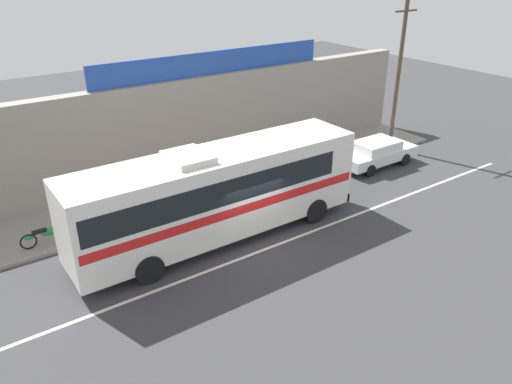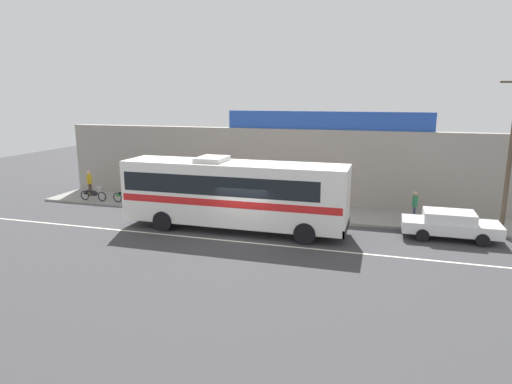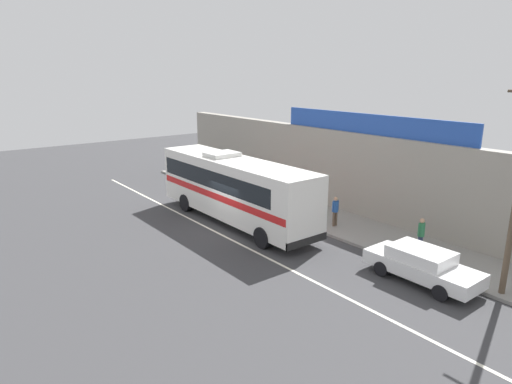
% 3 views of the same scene
% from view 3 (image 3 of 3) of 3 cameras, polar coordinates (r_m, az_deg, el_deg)
% --- Properties ---
extents(ground_plane, '(70.00, 70.00, 0.00)m').
position_cam_3_polar(ground_plane, '(23.68, -3.40, -4.84)').
color(ground_plane, '#3A3A3D').
extents(sidewalk_slab, '(30.00, 3.60, 0.14)m').
position_cam_3_polar(sidewalk_slab, '(26.78, 5.80, -2.35)').
color(sidewalk_slab, gray).
rests_on(sidewalk_slab, ground_plane).
extents(storefront_facade, '(30.00, 0.70, 4.80)m').
position_cam_3_polar(storefront_facade, '(27.68, 9.16, 3.10)').
color(storefront_facade, gray).
rests_on(storefront_facade, ground_plane).
extents(storefront_billboard, '(12.48, 0.12, 1.10)m').
position_cam_3_polar(storefront_billboard, '(25.36, 14.26, 8.50)').
color(storefront_billboard, '#234CAD').
rests_on(storefront_billboard, storefront_facade).
extents(road_center_stripe, '(30.00, 0.14, 0.01)m').
position_cam_3_polar(road_center_stripe, '(23.26, -5.03, -5.23)').
color(road_center_stripe, silver).
rests_on(road_center_stripe, ground_plane).
extents(intercity_bus, '(11.56, 2.62, 3.78)m').
position_cam_3_polar(intercity_bus, '(24.32, -2.92, 0.80)').
color(intercity_bus, white).
rests_on(intercity_bus, ground_plane).
extents(parked_car, '(4.49, 1.84, 1.37)m').
position_cam_3_polar(parked_car, '(18.91, 20.56, -8.72)').
color(parked_car, silver).
rests_on(parked_car, ground_plane).
extents(motorcycle_green, '(1.85, 0.56, 0.94)m').
position_cam_3_polar(motorcycle_green, '(33.13, -6.75, 1.91)').
color(motorcycle_green, black).
rests_on(motorcycle_green, sidewalk_slab).
extents(motorcycle_red, '(1.93, 0.56, 0.94)m').
position_cam_3_polar(motorcycle_red, '(35.08, -8.89, 2.57)').
color(motorcycle_red, black).
rests_on(motorcycle_red, sidewalk_slab).
extents(motorcycle_blue, '(1.97, 0.56, 0.94)m').
position_cam_3_polar(motorcycle_blue, '(30.92, -4.14, 1.03)').
color(motorcycle_blue, black).
rests_on(motorcycle_blue, sidewalk_slab).
extents(pedestrian_far_right, '(0.30, 0.48, 1.74)m').
position_cam_3_polar(pedestrian_far_right, '(36.39, -8.18, 4.01)').
color(pedestrian_far_right, brown).
rests_on(pedestrian_far_right, sidewalk_slab).
extents(pedestrian_far_left, '(0.30, 0.48, 1.64)m').
position_cam_3_polar(pedestrian_far_left, '(21.36, 20.50, -4.96)').
color(pedestrian_far_left, navy).
rests_on(pedestrian_far_left, sidewalk_slab).
extents(pedestrian_near_shop, '(0.30, 0.48, 1.60)m').
position_cam_3_polar(pedestrian_near_shop, '(23.88, 10.18, -2.19)').
color(pedestrian_near_shop, brown).
rests_on(pedestrian_near_shop, sidewalk_slab).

